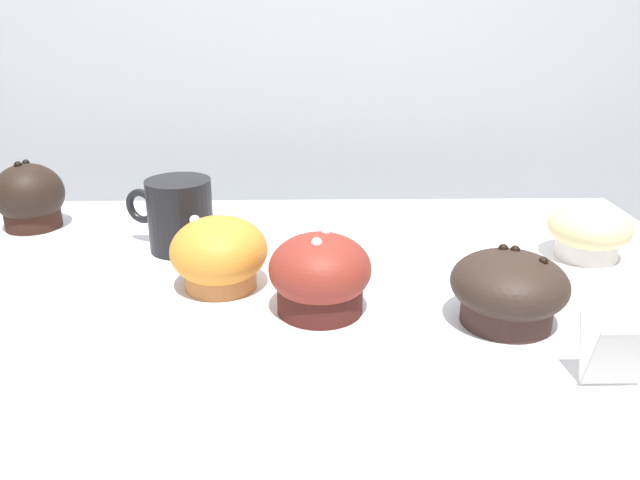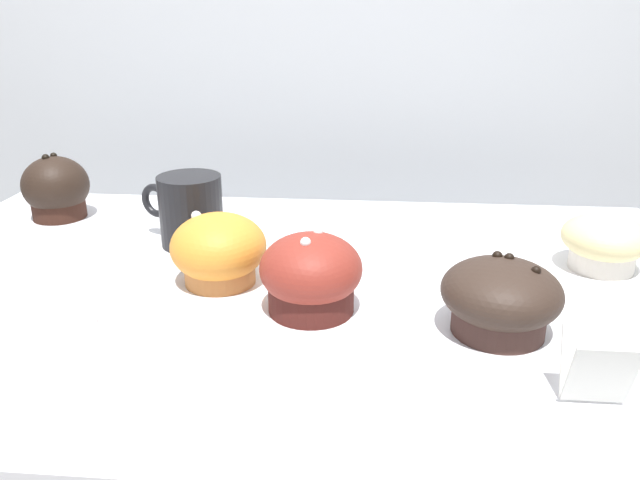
{
  "view_description": "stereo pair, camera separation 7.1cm",
  "coord_description": "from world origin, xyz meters",
  "px_view_note": "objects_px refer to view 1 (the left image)",
  "views": [
    {
      "loc": [
        0.02,
        -0.64,
        1.19
      ],
      "look_at": [
        0.03,
        0.02,
        0.93
      ],
      "focal_mm": 35.0,
      "sensor_mm": 36.0,
      "label": 1
    },
    {
      "loc": [
        0.09,
        -0.64,
        1.19
      ],
      "look_at": [
        0.03,
        0.02,
        0.93
      ],
      "focal_mm": 35.0,
      "sensor_mm": 36.0,
      "label": 2
    }
  ],
  "objects_px": {
    "muffin_back_left": "(509,289)",
    "coffee_cup": "(179,213)",
    "muffin_front_center": "(219,255)",
    "muffin_back_right": "(589,231)",
    "muffin_front_right": "(320,275)",
    "muffin_front_left": "(30,198)"
  },
  "relations": [
    {
      "from": "muffin_front_center",
      "to": "muffin_front_right",
      "type": "height_order",
      "value": "muffin_front_right"
    },
    {
      "from": "muffin_back_right",
      "to": "muffin_front_left",
      "type": "height_order",
      "value": "muffin_front_left"
    },
    {
      "from": "muffin_front_left",
      "to": "coffee_cup",
      "type": "distance_m",
      "value": 0.24
    },
    {
      "from": "muffin_front_center",
      "to": "muffin_back_left",
      "type": "xyz_separation_m",
      "value": [
        0.29,
        -0.09,
        -0.0
      ]
    },
    {
      "from": "muffin_front_center",
      "to": "muffin_front_left",
      "type": "xyz_separation_m",
      "value": [
        -0.29,
        0.2,
        0.0
      ]
    },
    {
      "from": "muffin_back_left",
      "to": "coffee_cup",
      "type": "xyz_separation_m",
      "value": [
        -0.36,
        0.21,
        0.01
      ]
    },
    {
      "from": "muffin_front_center",
      "to": "muffin_front_left",
      "type": "distance_m",
      "value": 0.35
    },
    {
      "from": "muffin_front_center",
      "to": "muffin_back_left",
      "type": "bearing_deg",
      "value": -16.8
    },
    {
      "from": "muffin_back_left",
      "to": "muffin_back_right",
      "type": "bearing_deg",
      "value": 47.94
    },
    {
      "from": "muffin_back_left",
      "to": "muffin_front_left",
      "type": "xyz_separation_m",
      "value": [
        -0.58,
        0.29,
        0.01
      ]
    },
    {
      "from": "muffin_back_left",
      "to": "coffee_cup",
      "type": "height_order",
      "value": "coffee_cup"
    },
    {
      "from": "muffin_back_right",
      "to": "coffee_cup",
      "type": "bearing_deg",
      "value": 175.7
    },
    {
      "from": "muffin_front_right",
      "to": "muffin_front_left",
      "type": "bearing_deg",
      "value": 146.7
    },
    {
      "from": "muffin_back_left",
      "to": "coffee_cup",
      "type": "distance_m",
      "value": 0.41
    },
    {
      "from": "muffin_front_left",
      "to": "coffee_cup",
      "type": "bearing_deg",
      "value": -21.24
    },
    {
      "from": "muffin_back_right",
      "to": "muffin_front_right",
      "type": "height_order",
      "value": "muffin_front_right"
    },
    {
      "from": "muffin_front_center",
      "to": "muffin_front_right",
      "type": "xyz_separation_m",
      "value": [
        0.11,
        -0.06,
        0.0
      ]
    },
    {
      "from": "muffin_back_right",
      "to": "muffin_front_left",
      "type": "relative_size",
      "value": 1.03
    },
    {
      "from": "muffin_front_center",
      "to": "muffin_back_right",
      "type": "bearing_deg",
      "value": 9.95
    },
    {
      "from": "muffin_back_left",
      "to": "coffee_cup",
      "type": "relative_size",
      "value": 0.96
    },
    {
      "from": "muffin_front_left",
      "to": "muffin_front_right",
      "type": "bearing_deg",
      "value": -33.3
    },
    {
      "from": "muffin_front_center",
      "to": "muffin_front_right",
      "type": "bearing_deg",
      "value": -28.36
    }
  ]
}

